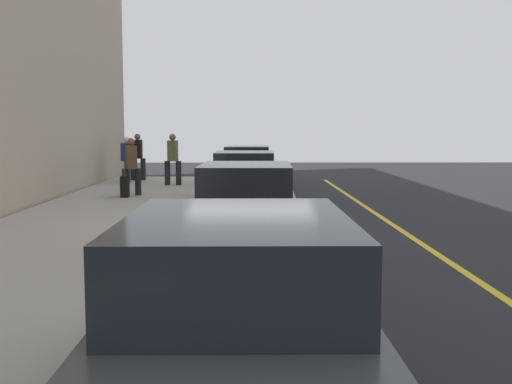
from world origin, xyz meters
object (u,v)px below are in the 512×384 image
Objects in this scene: pedestrian_navy_coat at (127,158)px; pedestrian_black_coat at (138,155)px; parked_car_green at (247,167)px; pedestrian_brown_coat at (131,165)px; parked_car_black at (244,179)px; pedestrian_olive_coat at (173,158)px; parked_car_red at (246,207)px; parked_car_charcoal at (237,325)px; rolling_suitcase at (125,187)px.

pedestrian_navy_coat is 0.94× the size of pedestrian_black_coat.
pedestrian_brown_coat is (4.33, -3.48, 0.31)m from parked_car_green.
parked_car_black is 2.38× the size of pedestrian_black_coat.
pedestrian_navy_coat is at bearing -143.90° from parked_car_black.
pedestrian_black_coat is at bearing -107.86° from parked_car_green.
pedestrian_olive_coat is 3.59m from pedestrian_brown_coat.
parked_car_red is at bearing -0.02° from parked_car_green.
parked_car_red and parked_car_charcoal have the same top height.
parked_car_red is 2.60× the size of pedestrian_brown_coat.
parked_car_green is 2.55× the size of pedestrian_brown_coat.
parked_car_charcoal is 19.65m from pedestrian_navy_coat.
parked_car_charcoal is 14.95m from pedestrian_brown_coat.
parked_car_charcoal is 18.23m from pedestrian_olive_coat.
pedestrian_navy_coat reaches higher than rolling_suitcase.
pedestrian_black_coat is (-7.20, -4.22, 0.36)m from parked_car_black.
parked_car_black and parked_car_red have the same top height.
pedestrian_navy_coat is (-12.33, -4.49, 0.30)m from parked_car_red.
pedestrian_navy_coat is (-0.26, -4.50, 0.30)m from parked_car_green.
pedestrian_olive_coat reaches higher than pedestrian_brown_coat.
pedestrian_olive_coat reaches higher than parked_car_red.
parked_car_black reaches higher than rolling_suitcase.
parked_car_green is 5.57m from pedestrian_brown_coat.
pedestrian_olive_coat is 2.76m from pedestrian_black_coat.
parked_car_black is (5.81, -0.07, -0.00)m from parked_car_green.
parked_car_red is at bearing 20.03° from pedestrian_navy_coat.
parked_car_charcoal is (6.80, -0.03, 0.00)m from parked_car_red.
pedestrian_navy_coat is 1.73× the size of rolling_suitcase.
pedestrian_olive_coat is at bearing 36.40° from pedestrian_black_coat.
parked_car_green is 5.81m from parked_car_black.
rolling_suitcase is (-0.94, -3.52, -0.29)m from parked_car_black.
pedestrian_brown_coat is at bearing 8.10° from pedestrian_black_coat.
pedestrian_brown_coat reaches higher than pedestrian_navy_coat.
rolling_suitcase is at bearing -12.99° from pedestrian_olive_coat.
pedestrian_navy_coat is at bearing -166.87° from parked_car_charcoal.
pedestrian_navy_coat reaches higher than parked_car_charcoal.
parked_car_charcoal is 20.70m from pedestrian_black_coat.
rolling_suitcase is (4.87, -3.59, -0.29)m from parked_car_green.
rolling_suitcase is (-14.00, -3.55, -0.29)m from parked_car_charcoal.
pedestrian_navy_coat is at bearing -93.28° from parked_car_green.
rolling_suitcase is (4.03, -0.93, -0.66)m from pedestrian_olive_coat.
rolling_suitcase is at bearing 6.47° from pedestrian_black_coat.
rolling_suitcase is at bearing 10.07° from pedestrian_navy_coat.
pedestrian_navy_coat is at bearing -169.93° from rolling_suitcase.
pedestrian_brown_coat is at bearing 169.07° from rolling_suitcase.
parked_car_green is 0.98× the size of parked_car_charcoal.
parked_car_charcoal is (13.06, 0.04, 0.00)m from parked_car_black.
pedestrian_olive_coat is at bearing -166.71° from parked_car_red.
parked_car_charcoal is 14.45m from rolling_suitcase.
pedestrian_brown_coat is (4.59, 1.02, 0.01)m from pedestrian_navy_coat.
pedestrian_olive_coat is 1.06× the size of pedestrian_brown_coat.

